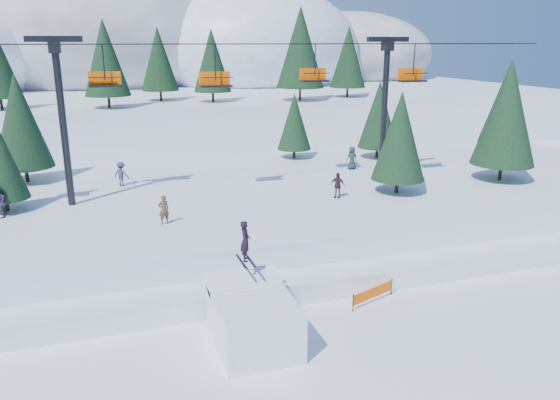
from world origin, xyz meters
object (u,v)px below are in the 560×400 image
object	(u,v)px
jump_kicker	(253,319)
banner_near	(373,293)
chairlift	(217,91)
banner_far	(435,267)

from	to	relation	value
jump_kicker	banner_near	size ratio (longest dim) A/B	1.89
chairlift	banner_near	world-z (taller)	chairlift
chairlift	banner_far	world-z (taller)	chairlift
banner_near	banner_far	world-z (taller)	same
banner_near	banner_far	bearing A→B (deg)	20.67
banner_far	jump_kicker	bearing A→B (deg)	-162.40
jump_kicker	banner_near	xyz separation A→B (m)	(6.64, 1.82, -0.68)
jump_kicker	chairlift	size ratio (longest dim) A/B	0.11
banner_near	banner_far	distance (m)	5.11
jump_kicker	banner_far	size ratio (longest dim) A/B	1.78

